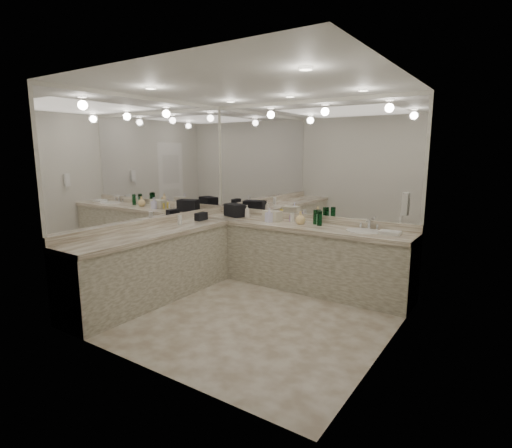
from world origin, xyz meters
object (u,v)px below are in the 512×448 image
Objects in this scene: cream_cosmetic_case at (272,216)px; soap_bottle_a at (247,212)px; soap_bottle_c at (300,218)px; sink at (363,232)px; hand_towel at (390,233)px; black_toiletry_bag at (235,210)px; wall_phone at (406,204)px; soap_bottle_b at (269,215)px.

soap_bottle_a is at bearing -176.05° from cream_cosmetic_case.
sink is at bearing -0.49° from soap_bottle_c.
sink is 1.81m from soap_bottle_a.
black_toiletry_bag is at bearing 179.49° from hand_towel.
wall_phone is 2.03m from soap_bottle_b.
sink is at bearing -0.77° from black_toiletry_bag.
wall_phone is 1.18× the size of soap_bottle_b.
cream_cosmetic_case is 0.46m from soap_bottle_c.
sink is 1.83× the size of wall_phone.
soap_bottle_c reaches higher than hand_towel.
cream_cosmetic_case is 1.29× the size of soap_bottle_a.
soap_bottle_c is at bearing 12.38° from soap_bottle_b.
soap_bottle_c is at bearing 0.14° from soap_bottle_a.
cream_cosmetic_case is at bearing 179.70° from sink.
soap_bottle_b is 0.46m from soap_bottle_c.
sink is 1.33× the size of black_toiletry_bag.
black_toiletry_bag is 1.15m from soap_bottle_c.
soap_bottle_a is (0.24, -0.02, 0.01)m from black_toiletry_bag.
soap_bottle_b is (0.70, -0.12, 0.01)m from black_toiletry_bag.
soap_bottle_b is 1.12× the size of soap_bottle_c.
hand_towel is 1.23m from soap_bottle_c.
black_toiletry_bag is 0.24m from soap_bottle_a.
wall_phone is 0.96× the size of hand_towel.
soap_bottle_b reaches higher than soap_bottle_a.
hand_towel is 1.26× the size of soap_bottle_a.
wall_phone is 0.72m from hand_towel.
soap_bottle_c is (0.45, 0.10, -0.01)m from soap_bottle_b.
soap_bottle_b is at bearing -167.62° from soap_bottle_c.
soap_bottle_a is at bearing 167.96° from soap_bottle_b.
soap_bottle_a reaches higher than black_toiletry_bag.
hand_towel is 1.24× the size of soap_bottle_b.
wall_phone is at bearing -11.25° from black_toiletry_bag.
soap_bottle_a is 0.98× the size of soap_bottle_b.
wall_phone reaches higher than sink.
soap_bottle_c is at bearing 179.51° from sink.
soap_bottle_b is (-1.96, 0.41, -0.35)m from wall_phone.
soap_bottle_b is (0.45, -0.10, 0.00)m from soap_bottle_a.
soap_bottle_c is (1.15, -0.02, -0.00)m from black_toiletry_bag.
black_toiletry_bag is 0.69m from cream_cosmetic_case.
soap_bottle_b is (-1.68, -0.10, 0.08)m from hand_towel.
cream_cosmetic_case reaches higher than hand_towel.
sink is 1.72× the size of cream_cosmetic_case.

